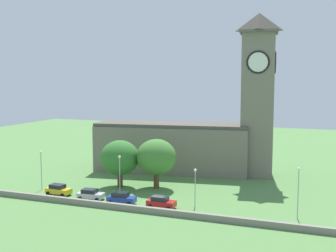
% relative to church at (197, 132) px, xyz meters
% --- Properties ---
extents(ground_plane, '(200.00, 200.00, 0.00)m').
position_rel_church_xyz_m(ground_plane, '(0.79, -10.03, -8.68)').
color(ground_plane, '#517F42').
extents(church, '(38.30, 13.74, 32.69)m').
position_rel_church_xyz_m(church, '(0.00, 0.00, 0.00)').
color(church, slate).
rests_on(church, ground).
extents(quay_barrier, '(54.75, 0.70, 0.95)m').
position_rel_church_xyz_m(quay_barrier, '(0.79, -29.29, -8.21)').
color(quay_barrier, gray).
rests_on(quay_barrier, ground).
extents(car_yellow, '(4.46, 2.40, 1.86)m').
position_rel_church_xyz_m(car_yellow, '(-16.95, -25.52, -7.75)').
color(car_yellow, gold).
rests_on(car_yellow, ground).
extents(car_silver, '(4.53, 2.54, 1.75)m').
position_rel_church_xyz_m(car_silver, '(-10.37, -25.97, -7.80)').
color(car_silver, silver).
rests_on(car_silver, ground).
extents(car_blue, '(4.66, 2.50, 1.92)m').
position_rel_church_xyz_m(car_blue, '(-4.47, -26.46, -7.71)').
color(car_blue, '#233D9E').
rests_on(car_blue, ground).
extents(car_red, '(4.42, 2.25, 1.86)m').
position_rel_church_xyz_m(car_red, '(2.23, -26.25, -7.74)').
color(car_red, red).
rests_on(car_red, ground).
extents(streetlamp_west_end, '(0.44, 0.44, 7.05)m').
position_rel_church_xyz_m(streetlamp_west_end, '(-21.77, -23.61, -3.98)').
color(streetlamp_west_end, '#9EA0A5').
rests_on(streetlamp_west_end, ground).
extents(streetlamp_west_mid, '(0.44, 0.44, 7.33)m').
position_rel_church_xyz_m(streetlamp_west_mid, '(-5.92, -24.08, -3.82)').
color(streetlamp_west_mid, '#9EA0A5').
rests_on(streetlamp_west_mid, ground).
extents(streetlamp_central, '(0.44, 0.44, 6.09)m').
position_rel_church_xyz_m(streetlamp_central, '(7.04, -24.10, -4.54)').
color(streetlamp_central, '#9EA0A5').
rests_on(streetlamp_central, ground).
extents(streetlamp_east_mid, '(0.44, 0.44, 7.39)m').
position_rel_church_xyz_m(streetlamp_east_mid, '(22.26, -23.95, -3.79)').
color(streetlamp_east_mid, '#9EA0A5').
rests_on(streetlamp_east_mid, ground).
extents(tree_riverside_east, '(7.07, 7.07, 8.62)m').
position_rel_church_xyz_m(tree_riverside_east, '(-9.65, -16.70, -3.28)').
color(tree_riverside_east, brown).
rests_on(tree_riverside_east, ground).
extents(tree_riverside_west, '(7.19, 7.19, 8.98)m').
position_rel_church_xyz_m(tree_riverside_west, '(-3.06, -15.19, -2.98)').
color(tree_riverside_west, brown).
rests_on(tree_riverside_west, ground).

